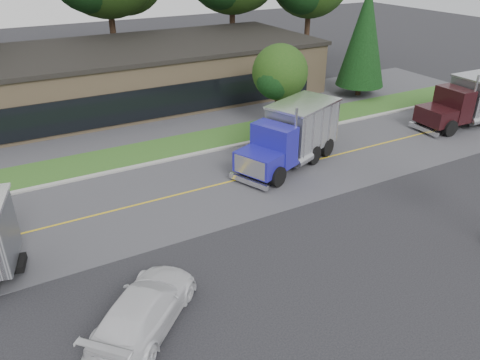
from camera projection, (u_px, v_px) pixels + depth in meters
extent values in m
plane|color=#303035|center=(273.00, 300.00, 16.90)|extent=(140.00, 140.00, 0.00)
cube|color=#55555A|center=(178.00, 195.00, 23.92)|extent=(60.00, 8.00, 0.02)
cube|color=gold|center=(178.00, 195.00, 23.92)|extent=(60.00, 0.12, 0.01)
cube|color=#9E9E99|center=(151.00, 164.00, 27.19)|extent=(60.00, 0.30, 0.12)
cube|color=#325C1F|center=(141.00, 154.00, 28.60)|extent=(60.00, 3.40, 0.03)
cube|color=#55555A|center=(118.00, 128.00, 32.50)|extent=(60.00, 7.00, 0.02)
cube|color=#917959|center=(119.00, 77.00, 37.13)|extent=(32.00, 12.00, 4.00)
cylinder|color=#382619|center=(115.00, 46.00, 43.86)|extent=(0.56, 0.56, 5.61)
cylinder|color=#382619|center=(232.00, 38.00, 48.33)|extent=(0.56, 0.56, 5.31)
cylinder|color=#382619|center=(307.00, 38.00, 50.37)|extent=(0.56, 0.56, 4.61)
cylinder|color=#382619|center=(358.00, 89.00, 39.33)|extent=(0.44, 0.44, 1.00)
cone|color=black|center=(365.00, 36.00, 37.34)|extent=(3.90, 3.90, 7.98)
cylinder|color=#382619|center=(278.00, 112.00, 32.44)|extent=(0.56, 0.56, 2.05)
sphere|color=#1C4011|center=(280.00, 72.00, 31.18)|extent=(3.74, 3.74, 3.74)
sphere|color=#1C4011|center=(285.00, 76.00, 32.06)|extent=(2.81, 2.81, 2.81)
sphere|color=black|center=(275.00, 80.00, 30.82)|extent=(2.57, 2.57, 2.57)
cube|color=black|center=(290.00, 154.00, 27.12)|extent=(6.76, 3.48, 0.28)
cube|color=#1E1B98|center=(259.00, 162.00, 24.81)|extent=(2.38, 2.75, 1.10)
cube|color=#1E1B98|center=(274.00, 144.00, 25.47)|extent=(2.00, 2.67, 2.20)
cube|color=black|center=(269.00, 140.00, 24.92)|extent=(0.84, 1.97, 0.90)
cube|color=silver|center=(302.00, 125.00, 27.29)|extent=(4.75, 3.85, 2.50)
cube|color=silver|center=(304.00, 103.00, 26.70)|extent=(4.94, 4.04, 0.12)
cylinder|color=black|center=(244.00, 165.00, 25.81)|extent=(1.15, 0.73, 1.10)
cylinder|color=black|center=(278.00, 177.00, 24.51)|extent=(1.15, 0.73, 1.10)
cylinder|color=black|center=(288.00, 142.00, 28.80)|extent=(1.15, 0.73, 1.10)
cylinder|color=black|center=(320.00, 151.00, 27.51)|extent=(1.15, 0.73, 1.10)
cube|color=black|center=(468.00, 116.00, 33.06)|extent=(7.55, 1.19, 0.28)
cube|color=black|center=(436.00, 116.00, 31.47)|extent=(1.86, 2.35, 1.10)
cube|color=black|center=(453.00, 104.00, 31.80)|extent=(1.37, 2.43, 2.20)
cube|color=black|center=(448.00, 99.00, 31.39)|extent=(0.11, 2.10, 0.90)
cylinder|color=black|center=(423.00, 118.00, 32.70)|extent=(1.11, 0.38, 1.10)
cylinder|color=black|center=(450.00, 128.00, 30.88)|extent=(1.11, 0.38, 1.10)
cylinder|color=black|center=(470.00, 108.00, 34.65)|extent=(1.11, 0.38, 1.10)
imported|color=silver|center=(144.00, 309.00, 15.44)|extent=(5.08, 5.00, 1.47)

